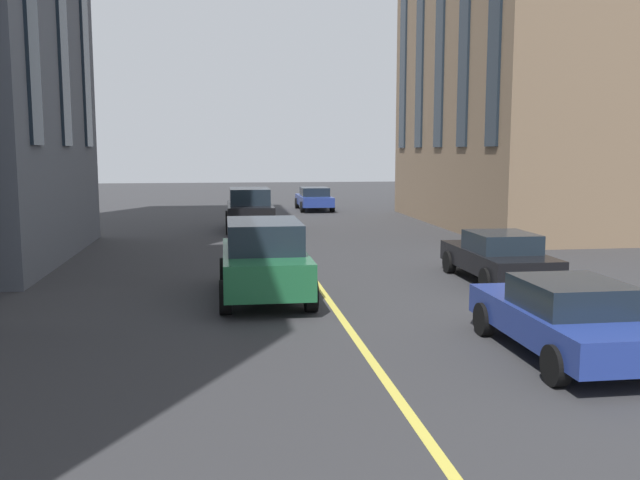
% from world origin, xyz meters
% --- Properties ---
extents(lane_centre_line, '(80.00, 0.16, 0.01)m').
position_xyz_m(lane_centre_line, '(20.00, 0.00, 0.00)').
color(lane_centre_line, '#D8C64C').
rests_on(lane_centre_line, ground_plane).
extents(car_black_parked_a, '(4.70, 2.14, 1.88)m').
position_xyz_m(car_black_parked_a, '(33.86, 1.30, 0.97)').
color(car_black_parked_a, black).
rests_on(car_black_parked_a, ground_plane).
extents(car_blue_near, '(4.40, 1.95, 1.37)m').
position_xyz_m(car_blue_near, '(14.07, -3.36, 0.70)').
color(car_blue_near, navy).
rests_on(car_blue_near, ground_plane).
extents(car_green_trailing, '(4.70, 2.14, 1.88)m').
position_xyz_m(car_green_trailing, '(19.55, 1.51, 0.97)').
color(car_green_trailing, '#1E6038').
rests_on(car_green_trailing, ground_plane).
extents(car_blue_oncoming, '(4.40, 1.95, 1.37)m').
position_xyz_m(car_blue_oncoming, '(43.67, -2.89, 0.70)').
color(car_blue_oncoming, navy).
rests_on(car_blue_oncoming, ground_plane).
extents(car_black_parked_b, '(4.40, 1.95, 1.37)m').
position_xyz_m(car_black_parked_b, '(20.74, -4.90, 0.70)').
color(car_black_parked_b, black).
rests_on(car_black_parked_b, ground_plane).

